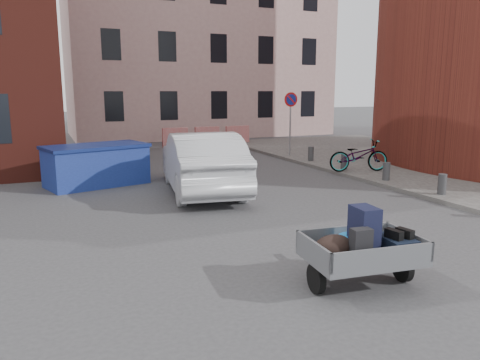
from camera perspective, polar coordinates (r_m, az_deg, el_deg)
name	(u,v)px	position (r m, az deg, el deg)	size (l,w,h in m)	color
ground	(257,239)	(9.18, 2.12, -7.22)	(120.00, 120.00, 0.00)	#38383A
sidewalk	(464,170)	(18.38, 25.67, 1.07)	(9.00, 24.00, 0.12)	#474442
building_pink	(197,24)	(31.70, -5.32, 18.37)	(16.00, 8.00, 14.00)	#BB9290
no_parking_sign	(291,111)	(19.93, 6.19, 8.42)	(0.60, 0.09, 2.65)	gray
bollards	(386,171)	(15.11, 17.41, 1.03)	(0.22, 9.02, 0.55)	#3A3A3D
barriers	(207,136)	(24.34, -4.01, 5.32)	(4.70, 0.18, 1.00)	red
trailer	(361,248)	(7.08, 14.58, -7.97)	(1.71, 1.88, 1.20)	black
dumpster	(96,165)	(14.83, -17.09, 1.77)	(3.26, 2.27, 1.24)	navy
silver_car	(202,162)	(13.27, -4.69, 2.19)	(1.81, 5.18, 1.71)	#B8BBC1
bicycle	(359,156)	(16.46, 14.27, 2.89)	(0.71, 2.05, 1.08)	black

